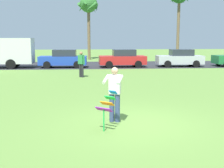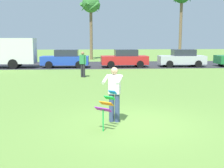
# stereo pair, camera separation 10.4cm
# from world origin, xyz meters

# --- Properties ---
(ground_plane) EXTENTS (120.00, 120.00, 0.00)m
(ground_plane) POSITION_xyz_m (0.00, 0.00, 0.00)
(ground_plane) COLOR olive
(road_strip) EXTENTS (120.00, 8.00, 0.01)m
(road_strip) POSITION_xyz_m (0.00, 20.12, 0.01)
(road_strip) COLOR #2D2D33
(road_strip) RESTS_ON ground
(person_kite_flyer) EXTENTS (0.69, 0.75, 1.73)m
(person_kite_flyer) POSITION_xyz_m (-0.56, 0.23, 0.95)
(person_kite_flyer) COLOR #384772
(person_kite_flyer) RESTS_ON ground
(kite_held) EXTENTS (0.67, 0.72, 1.11)m
(kite_held) POSITION_xyz_m (-0.85, -0.56, 0.74)
(kite_held) COLOR blue
(kite_held) RESTS_ON ground
(parked_truck_white_box) EXTENTS (6.72, 2.17, 2.62)m
(parked_truck_white_box) POSITION_xyz_m (-9.10, 17.72, 1.41)
(parked_truck_white_box) COLOR silver
(parked_truck_white_box) RESTS_ON ground
(parked_car_blue) EXTENTS (4.25, 1.94, 1.60)m
(parked_car_blue) POSITION_xyz_m (-3.53, 17.72, 0.77)
(parked_car_blue) COLOR #2347B7
(parked_car_blue) RESTS_ON ground
(parked_car_red) EXTENTS (4.25, 1.94, 1.60)m
(parked_car_red) POSITION_xyz_m (1.81, 17.72, 0.77)
(parked_car_red) COLOR red
(parked_car_red) RESTS_ON ground
(parked_car_silver) EXTENTS (4.25, 1.93, 1.60)m
(parked_car_silver) POSITION_xyz_m (7.12, 17.72, 0.77)
(parked_car_silver) COLOR silver
(parked_car_silver) RESTS_ON ground
(palm_tree_right_near) EXTENTS (2.58, 2.71, 7.74)m
(palm_tree_right_near) POSITION_xyz_m (-1.18, 27.57, 6.38)
(palm_tree_right_near) COLOR brown
(palm_tree_right_near) RESTS_ON ground
(person_walker_near) EXTENTS (0.46, 0.40, 1.73)m
(person_walker_near) POSITION_xyz_m (-1.81, 11.01, 0.93)
(person_walker_near) COLOR #26262B
(person_walker_near) RESTS_ON ground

